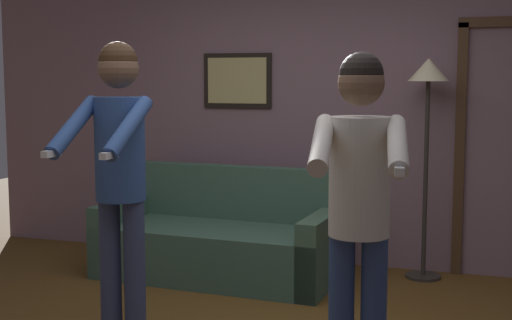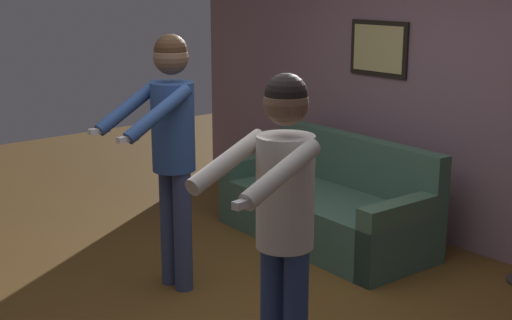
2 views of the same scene
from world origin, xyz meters
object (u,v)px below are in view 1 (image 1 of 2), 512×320
Objects in this scene: person_standing_left at (119,160)px; person_standing_right at (359,191)px; couch at (220,243)px; torchiere_lamp at (428,98)px.

person_standing_left is 1.53m from person_standing_right.
person_standing_left reaches higher than person_standing_right.
person_standing_left reaches higher than couch.
torchiere_lamp is (1.58, 0.48, 1.17)m from couch.
person_standing_right reaches higher than couch.
couch is 2.48m from person_standing_right.
couch is at bearing 128.17° from person_standing_right.
couch is 2.02m from torchiere_lamp.
person_standing_left is (-0.04, -1.53, 0.84)m from couch.
person_standing_right is at bearing -92.87° from torchiere_lamp.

